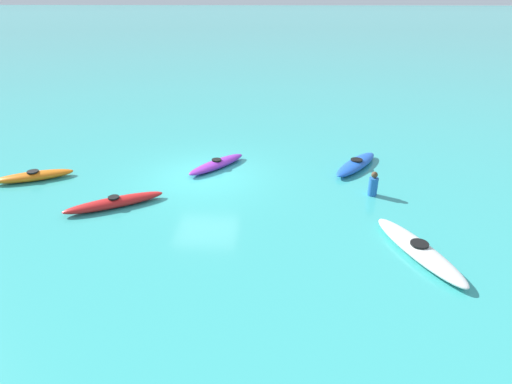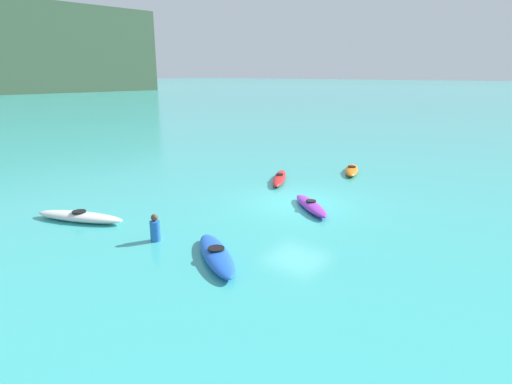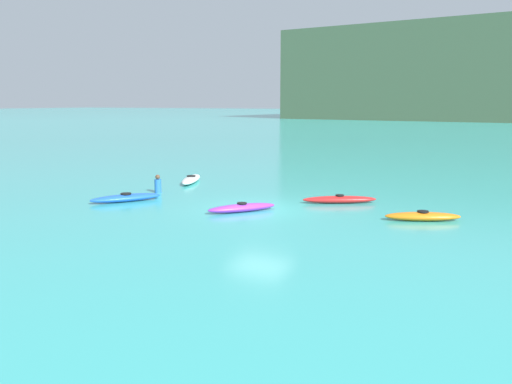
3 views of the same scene
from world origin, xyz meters
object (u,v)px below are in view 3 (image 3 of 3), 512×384
Objects in this scene: kayak_white at (191,179)px; kayak_purple at (242,208)px; kayak_red at (340,199)px; person_near_shore at (158,185)px; kayak_orange at (423,216)px; kayak_blue at (126,198)px.

kayak_white is 8.53m from kayak_purple.
kayak_red is 8.77m from person_near_shore.
kayak_orange and kayak_purple have the same top height.
kayak_purple is at bearing 3.37° from kayak_blue.
kayak_purple is (5.62, 0.33, -0.00)m from kayak_blue.
kayak_red and kayak_blue have the same top height.
kayak_white is at bearing 137.40° from kayak_purple.
kayak_red is 0.88× the size of kayak_white.
person_near_shore is (-8.65, -1.38, 0.22)m from kayak_red.
kayak_orange is at bearing 8.88° from kayak_blue.
kayak_white is 3.66m from person_near_shore.
person_near_shore is at bearing 93.57° from kayak_blue.
kayak_red is 9.34m from kayak_blue.
person_near_shore is at bearing 177.41° from kayak_orange.
kayak_red is 9.43m from kayak_white.
person_near_shore is (-0.16, 2.49, 0.22)m from kayak_blue.
kayak_purple is (-2.88, -3.54, 0.00)m from kayak_red.
kayak_orange is at bearing 13.36° from kayak_purple.
person_near_shore reaches higher than kayak_white.
kayak_blue is 5.63m from kayak_purple.
kayak_red is 4.56m from kayak_purple.
person_near_shore is at bearing -82.02° from kayak_white.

